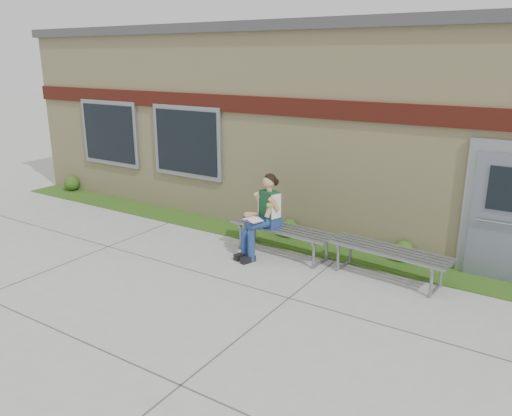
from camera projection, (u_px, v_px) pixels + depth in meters
The scene contains 9 objects.
ground at pixel (217, 295), 7.71m from camera, with size 80.00×80.00×0.00m, color #9E9E99.
grass_strip at pixel (296, 243), 9.80m from camera, with size 16.00×0.80×0.02m, color #244C14.
school_building at pixel (365, 119), 11.92m from camera, with size 16.20×6.22×4.20m.
bench_left at pixel (282, 233), 9.19m from camera, with size 2.05×0.71×0.52m.
bench_right at pixel (388, 256), 8.16m from camera, with size 2.05×0.75×0.52m.
girl at pixel (263, 214), 9.04m from camera, with size 0.62×0.96×1.52m.
shrub_west at pixel (72, 183), 13.59m from camera, with size 0.40×0.40×0.40m, color #244C14.
shrub_mid at pixel (289, 228), 10.10m from camera, with size 0.37×0.37×0.37m, color #244C14.
shrub_east at pixel (403, 251), 8.90m from camera, with size 0.37×0.37×0.37m, color #244C14.
Camera 1 is at (4.28, -5.55, 3.53)m, focal length 35.00 mm.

